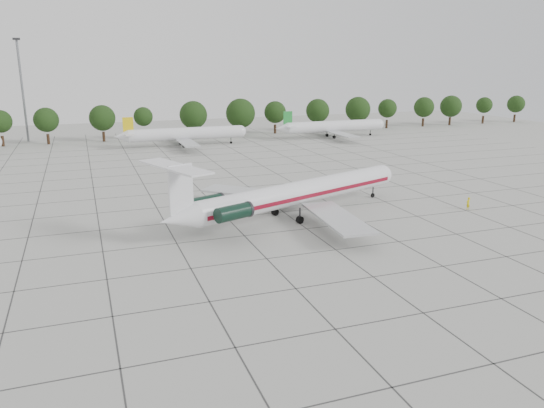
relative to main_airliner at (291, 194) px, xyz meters
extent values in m
plane|color=#A8A8A1|center=(-7.78, -4.84, -3.26)|extent=(260.00, 260.00, 0.00)
cube|color=#383838|center=(-7.78, 10.16, -3.25)|extent=(170.00, 170.00, 0.02)
cylinder|color=silver|center=(2.04, 0.78, -0.03)|extent=(32.11, 14.71, 3.04)
sphere|color=silver|center=(17.56, 6.71, -0.03)|extent=(3.04, 3.04, 3.04)
cone|color=silver|center=(-15.62, -5.97, -0.03)|extent=(5.40, 4.49, 3.04)
cube|color=maroon|center=(1.49, 2.22, -0.26)|extent=(30.18, 11.58, 0.51)
cube|color=maroon|center=(2.59, -0.66, -0.26)|extent=(30.18, 11.58, 0.51)
cube|color=#B7BABC|center=(-3.08, 7.71, -1.27)|extent=(12.90, 12.68, 0.28)
cube|color=#B7BABC|center=(2.85, -7.80, -1.27)|extent=(5.22, 14.11, 0.28)
cube|color=black|center=(-11.19, -2.06, 0.25)|extent=(2.32, 1.85, 0.23)
cylinder|color=black|center=(-11.42, -1.45, 0.25)|extent=(4.76, 3.22, 1.75)
cube|color=black|center=(-9.71, -5.94, 0.25)|extent=(2.32, 1.85, 0.23)
cylinder|color=black|center=(-9.48, -6.54, 0.25)|extent=(4.76, 3.22, 1.75)
cube|color=silver|center=(-15.19, -5.81, 3.20)|extent=(2.85, 1.30, 5.54)
cube|color=silver|center=(-15.80, -6.04, 5.78)|extent=(6.54, 11.33, 0.20)
cylinder|color=black|center=(15.83, 6.05, -2.38)|extent=(0.24, 0.24, 1.75)
cylinder|color=black|center=(15.83, 6.05, -2.94)|extent=(0.70, 0.47, 0.65)
cylinder|color=black|center=(-1.40, 2.03, -2.06)|extent=(0.29, 0.29, 1.66)
cylinder|color=black|center=(-1.40, 2.03, -2.80)|extent=(1.06, 0.85, 0.92)
cylinder|color=black|center=(0.31, -2.45, -2.06)|extent=(0.29, 0.29, 1.66)
cylinder|color=black|center=(0.31, -2.45, -2.80)|extent=(1.06, 0.85, 0.92)
imported|color=yellow|center=(24.80, -4.36, -2.39)|extent=(0.71, 0.54, 1.74)
cylinder|color=silver|center=(-1.00, 65.62, -0.26)|extent=(27.20, 3.00, 3.00)
cube|color=#B7BABC|center=(-2.00, 65.62, -1.46)|extent=(3.50, 27.20, 0.25)
cube|color=yellow|center=(-14.44, 65.62, 2.34)|extent=(2.40, 0.25, 3.60)
cylinder|color=black|center=(-2.00, 67.82, -2.86)|extent=(0.80, 0.45, 0.80)
cylinder|color=black|center=(-2.00, 63.42, -2.86)|extent=(0.80, 0.45, 0.80)
cylinder|color=silver|center=(39.44, 67.06, -0.26)|extent=(27.20, 3.00, 3.00)
cube|color=#B7BABC|center=(38.44, 67.06, -1.46)|extent=(3.50, 27.20, 0.25)
cube|color=#1D832F|center=(26.00, 67.06, 2.34)|extent=(2.40, 0.25, 3.60)
cylinder|color=black|center=(38.44, 69.26, -2.86)|extent=(0.80, 0.45, 0.80)
cylinder|color=black|center=(38.44, 64.86, -2.86)|extent=(0.80, 0.45, 0.80)
cylinder|color=#332114|center=(-42.85, 80.16, -2.01)|extent=(0.70, 0.70, 2.50)
sphere|color=black|center=(-42.85, 80.16, 2.74)|extent=(5.43, 5.43, 5.43)
cylinder|color=#332114|center=(-32.66, 80.16, -2.01)|extent=(0.70, 0.70, 2.50)
sphere|color=black|center=(-32.66, 80.16, 2.74)|extent=(5.99, 5.99, 5.99)
cylinder|color=#332114|center=(-19.47, 80.16, -2.01)|extent=(0.70, 0.70, 2.50)
sphere|color=black|center=(-19.47, 80.16, 2.74)|extent=(6.50, 6.50, 6.50)
cylinder|color=#332114|center=(-9.28, 80.16, -2.01)|extent=(0.70, 0.70, 2.50)
sphere|color=black|center=(-9.28, 80.16, 2.74)|extent=(4.93, 4.93, 4.93)
cylinder|color=#332114|center=(3.91, 80.16, -2.01)|extent=(0.70, 0.70, 2.50)
sphere|color=black|center=(3.91, 80.16, 2.74)|extent=(7.40, 7.40, 7.40)
cylinder|color=#332114|center=(17.10, 80.16, -2.01)|extent=(0.70, 0.70, 2.50)
sphere|color=black|center=(17.10, 80.16, 2.74)|extent=(8.08, 8.08, 8.08)
cylinder|color=#332114|center=(27.29, 80.16, -2.01)|extent=(0.70, 0.70, 2.50)
sphere|color=black|center=(27.29, 80.16, 2.74)|extent=(6.17, 6.17, 6.17)
cylinder|color=#332114|center=(40.48, 80.16, -2.01)|extent=(0.70, 0.70, 2.50)
sphere|color=black|center=(40.48, 80.16, 2.74)|extent=(6.82, 6.82, 6.82)
cylinder|color=#332114|center=(53.67, 80.16, -2.01)|extent=(0.70, 0.70, 2.50)
sphere|color=black|center=(53.67, 80.16, 2.74)|extent=(7.44, 7.44, 7.44)
cylinder|color=#332114|center=(63.86, 80.16, -2.01)|extent=(0.70, 0.70, 2.50)
sphere|color=black|center=(63.86, 80.16, 2.74)|extent=(5.66, 5.66, 5.66)
cylinder|color=#332114|center=(77.05, 80.16, -2.01)|extent=(0.70, 0.70, 2.50)
sphere|color=black|center=(77.05, 80.16, 2.74)|extent=(6.25, 6.25, 6.25)
cylinder|color=#332114|center=(87.24, 80.16, -2.01)|extent=(0.70, 0.70, 2.50)
sphere|color=black|center=(87.24, 80.16, 2.74)|extent=(6.79, 6.79, 6.79)
cylinder|color=#332114|center=(100.43, 80.16, -2.01)|extent=(0.70, 0.70, 2.50)
sphere|color=black|center=(100.43, 80.16, 2.74)|extent=(5.16, 5.16, 5.16)
cylinder|color=#332114|center=(113.62, 80.16, -2.01)|extent=(0.70, 0.70, 2.50)
sphere|color=black|center=(113.62, 80.16, 2.74)|extent=(5.68, 5.68, 5.68)
cylinder|color=slate|center=(-37.78, 87.16, 9.24)|extent=(0.56, 0.56, 25.00)
cube|color=black|center=(-37.78, 87.16, 21.94)|extent=(1.60, 1.60, 0.50)
camera|label=1|loc=(-24.85, -61.81, 16.67)|focal=35.00mm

